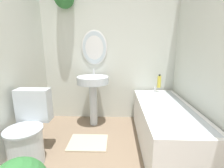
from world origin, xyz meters
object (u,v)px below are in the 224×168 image
Objects in this scene: bathtub at (165,124)px; shampoo_bottle at (159,81)px; toilet at (28,133)px; pedestal_sink at (93,87)px.

bathtub is 0.80m from shampoo_bottle.
shampoo_bottle is at bearing 84.70° from bathtub.
bathtub is at bearing 12.01° from toilet.
toilet is 3.64× the size of shampoo_bottle.
shampoo_bottle reaches higher than bathtub.
toilet reaches higher than bathtub.
toilet is at bearing -167.99° from bathtub.
pedestal_sink is at bearing 55.06° from toilet.
bathtub is at bearing -95.30° from shampoo_bottle.
pedestal_sink is 0.59× the size of bathtub.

